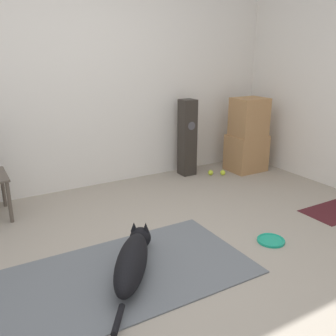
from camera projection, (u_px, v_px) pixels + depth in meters
name	position (u px, v px, depth m)	size (l,w,h in m)	color
ground_plane	(169.00, 277.00, 2.66)	(12.00, 12.00, 0.00)	#9E9384
wall_back	(70.00, 75.00, 3.99)	(8.00, 0.06, 2.55)	silver
area_rug	(120.00, 276.00, 2.66)	(1.90, 1.00, 0.01)	slate
dog	(133.00, 259.00, 2.64)	(0.68, 0.95, 0.24)	black
frisbee	(271.00, 240.00, 3.14)	(0.23, 0.23, 0.03)	#199E7A
cardboard_box_lower	(246.00, 153.00, 4.93)	(0.46, 0.38, 0.47)	#A87A4C
cardboard_box_upper	(249.00, 117.00, 4.77)	(0.41, 0.34, 0.48)	#A87A4C
floor_speaker	(187.00, 138.00, 4.69)	(0.18, 0.19, 0.96)	#2D2823
tennis_ball_by_boxes	(211.00, 173.00, 4.79)	(0.07, 0.07, 0.07)	#C6E033
tennis_ball_near_speaker	(223.00, 173.00, 4.78)	(0.07, 0.07, 0.07)	#C6E033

